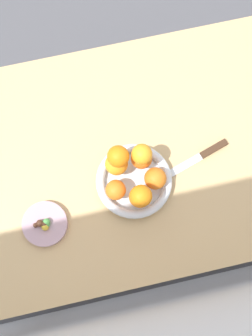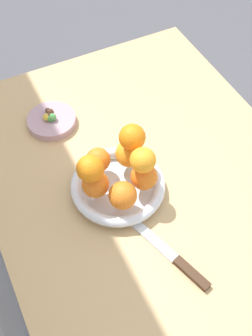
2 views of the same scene
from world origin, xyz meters
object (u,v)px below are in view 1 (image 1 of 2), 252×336
object	(u,v)px
orange_7	(142,154)
knife	(196,159)
candy_ball_1	(47,222)
candy_ball_4	(46,225)
dining_table	(139,161)
orange_0	(142,158)
orange_5	(118,156)
orange_3	(140,197)
orange_6	(141,196)
candy_ball_6	(35,225)
orange_2	(116,190)
candy_dish	(45,224)
orange_4	(155,178)
candy_ball_5	(45,225)
candy_ball_3	(48,224)
candy_ball_2	(45,227)
candy_ball_0	(40,223)
fruit_bowl	(134,181)
orange_1	(117,164)

from	to	relation	value
orange_7	knife	world-z (taller)	orange_7
candy_ball_1	candy_ball_4	xyz separation A→B (m)	(0.00, 0.01, -0.00)
dining_table	orange_0	bearing A→B (deg)	79.92
orange_5	orange_3	bearing A→B (deg)	108.44
orange_0	orange_6	world-z (taller)	orange_6
candy_ball_6	orange_6	bearing A→B (deg)	-179.93
orange_0	orange_2	size ratio (longest dim) A/B	1.06
candy_dish	orange_4	world-z (taller)	orange_4
orange_5	candy_ball_6	size ratio (longest dim) A/B	4.30
candy_ball_5	candy_ball_6	bearing A→B (deg)	-10.56
orange_2	candy_ball_4	bearing A→B (deg)	12.99
orange_3	orange_7	world-z (taller)	orange_7
orange_6	candy_ball_3	distance (m)	0.29
orange_0	knife	bearing A→B (deg)	172.58
orange_6	candy_ball_2	world-z (taller)	orange_6
dining_table	knife	xyz separation A→B (m)	(-0.16, 0.05, 0.09)
orange_2	candy_ball_2	distance (m)	0.23
candy_dish	candy_ball_6	bearing A→B (deg)	-0.16
orange_2	candy_ball_6	distance (m)	0.25
orange_2	orange_5	distance (m)	0.11
candy_ball_1	candy_ball_5	bearing A→B (deg)	45.20
knife	candy_ball_4	bearing A→B (deg)	12.01
dining_table	candy_ball_6	world-z (taller)	candy_ball_6
orange_6	knife	xyz separation A→B (m)	(-0.20, -0.09, -0.13)
orange_3	orange_6	world-z (taller)	orange_6
orange_0	candy_ball_6	size ratio (longest dim) A/B	4.40
candy_dish	candy_ball_1	size ratio (longest dim) A/B	6.11
dining_table	candy_dish	distance (m)	0.36
candy_ball_1	dining_table	bearing A→B (deg)	-155.04
knife	candy_ball_2	bearing A→B (deg)	12.44
candy_ball_0	candy_ball_4	world-z (taller)	candy_ball_0
candy_dish	orange_2	xyz separation A→B (m)	(-0.22, -0.04, 0.06)
orange_3	candy_ball_0	bearing A→B (deg)	1.16
candy_ball_3	knife	xyz separation A→B (m)	(-0.47, -0.10, -0.02)
candy_ball_0	candy_ball_5	distance (m)	0.01
orange_2	candy_ball_1	bearing A→B (deg)	10.88
orange_3	candy_ball_3	size ratio (longest dim) A/B	4.30
dining_table	orange_6	xyz separation A→B (m)	(0.04, 0.15, 0.22)
orange_2	candy_ball_5	size ratio (longest dim) A/B	2.86
orange_2	candy_ball_5	bearing A→B (deg)	12.22
candy_ball_4	candy_dish	bearing A→B (deg)	-47.82
orange_0	candy_ball_2	bearing A→B (deg)	22.32
fruit_bowl	candy_ball_4	bearing A→B (deg)	14.78
candy_ball_6	orange_1	bearing A→B (deg)	-156.45
orange_4	candy_ball_6	distance (m)	0.37
candy_dish	orange_6	distance (m)	0.31
fruit_bowl	orange_7	distance (m)	0.12
candy_ball_1	candy_ball_2	distance (m)	0.02
orange_3	candy_ball_6	world-z (taller)	orange_3
candy_ball_3	candy_ball_0	bearing A→B (deg)	-16.13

